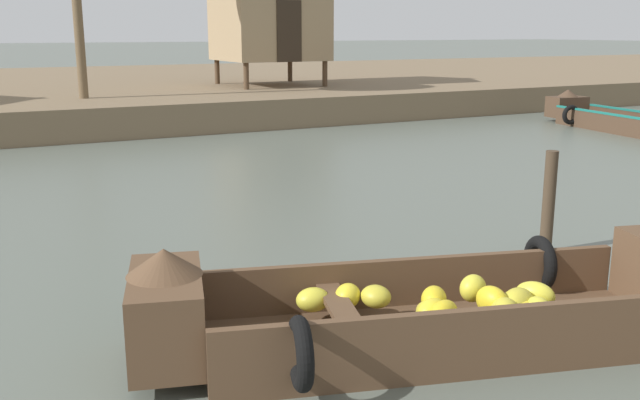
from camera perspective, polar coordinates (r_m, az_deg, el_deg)
The scene contains 6 objects.
ground_plane at distance 10.23m, azimuth -4.76°, elevation -0.71°, with size 300.00×300.00×0.00m, color #596056.
riverbank_strip at distance 26.97m, azimuth -19.34°, elevation 8.20°, with size 160.00×20.00×0.78m, color #756047.
banana_boat at distance 5.87m, azimuth 9.62°, elevation -8.41°, with size 4.93×2.37×0.94m.
fishing_skiff_distant at distance 19.44m, azimuth 23.62°, elevation 5.82°, with size 1.77×5.66×0.89m.
stilt_house_mid_right at distance 23.18m, azimuth -4.12°, elevation 14.93°, with size 3.73×3.49×4.38m.
mooring_post at distance 8.46m, azimuth 17.82°, elevation -0.20°, with size 0.14×0.14×1.18m, color #423323.
Camera 1 is at (-3.77, 0.82, 2.49)m, focal length 40.02 mm.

